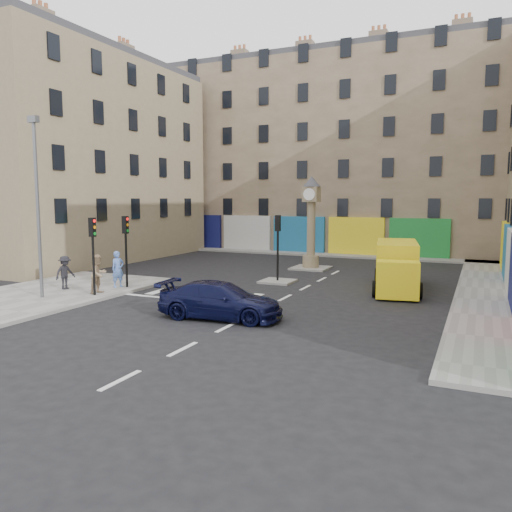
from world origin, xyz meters
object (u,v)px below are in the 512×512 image
Objects in this scene: traffic_light_island at (278,237)px; traffic_light_left_far at (126,240)px; navy_sedan at (220,300)px; yellow_van at (397,266)px; lamp_post at (37,198)px; traffic_light_left_near at (93,244)px; pedestrian_tan at (99,274)px; pedestrian_dark at (65,273)px; clock_pillar at (311,216)px; pedestrian_blue at (118,269)px.

traffic_light_left_far is at bearing -139.40° from traffic_light_island.
yellow_van is at bearing -34.65° from navy_sedan.
lamp_post is at bearing -116.57° from traffic_light_left_far.
traffic_light_left_near reaches higher than navy_sedan.
pedestrian_tan is (-7.55, 1.53, 0.37)m from navy_sedan.
pedestrian_tan is 1.11× the size of pedestrian_dark.
traffic_light_island is at bearing -42.43° from pedestrian_dark.
lamp_post is at bearing -155.63° from yellow_van.
pedestrian_tan is at bearing -85.65° from pedestrian_dark.
clock_pillar is at bearing -1.12° from navy_sedan.
traffic_light_island is at bearing 176.44° from yellow_van.
pedestrian_blue is at bearing 67.67° from lamp_post.
traffic_light_left_far reaches higher than navy_sedan.
lamp_post is 1.65× the size of navy_sedan.
traffic_light_left_far is 0.61× the size of clock_pillar.
pedestrian_tan reaches higher than navy_sedan.
yellow_van is (5.35, 9.56, 0.49)m from navy_sedan.
pedestrian_blue is (-0.42, 2.21, -1.53)m from traffic_light_left_near.
navy_sedan is (9.32, 0.32, -4.06)m from lamp_post.
traffic_light_island is 2.17× the size of pedestrian_dark.
traffic_light_left_near is 3.21m from lamp_post.
traffic_light_left_far is 13.05m from clock_pillar.
traffic_light_left_near is 1.00× the size of traffic_light_island.
traffic_light_left_far is at bearing -118.94° from clock_pillar.
lamp_post is 1.19× the size of yellow_van.
lamp_post reaches higher than pedestrian_blue.
pedestrian_dark is (-2.45, 0.60, -1.62)m from traffic_light_left_near.
yellow_van is 14.60m from pedestrian_blue.
traffic_light_left_near reaches higher than pedestrian_tan.
yellow_van is 4.08× the size of pedestrian_dark.
pedestrian_dark is at bearing -123.56° from clock_pillar.
lamp_post is 4.40× the size of pedestrian_blue.
lamp_post is at bearing -118.35° from clock_pillar.
traffic_light_left_near reaches higher than pedestrian_blue.
clock_pillar is 3.24× the size of pedestrian_blue.
clock_pillar is at bearing 61.06° from traffic_light_left_far.
traffic_light_left_far reaches higher than pedestrian_blue.
yellow_van is 17.14m from pedestrian_dark.
yellow_van is at bearing -39.38° from clock_pillar.
traffic_light_left_far is 0.53× the size of yellow_van.
pedestrian_blue is 1.79m from pedestrian_tan.
traffic_light_left_near is 3.00m from pedestrian_dark.
clock_pillar reaches higher than pedestrian_blue.
clock_pillar is (6.30, 13.80, 0.93)m from traffic_light_left_near.
clock_pillar reaches higher than pedestrian_tan.
pedestrian_blue is 0.99× the size of pedestrian_tan.
traffic_light_left_far is 2.48m from pedestrian_tan.
traffic_light_left_near is 15.19m from clock_pillar.
traffic_light_island is 11.44m from pedestrian_dark.
traffic_light_left_far is at bearing -45.62° from pedestrian_dark.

